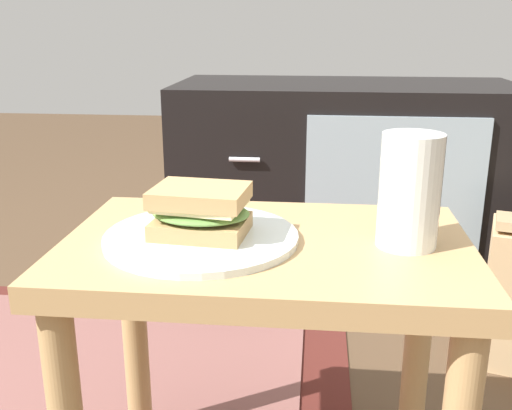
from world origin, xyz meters
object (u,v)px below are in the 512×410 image
tv_cabinet (343,183)px  beer_glass (409,192)px  sandwich_front (201,211)px  plate (201,237)px

tv_cabinet → beer_glass: beer_glass is taller
sandwich_front → beer_glass: bearing=2.7°
tv_cabinet → plate: size_ratio=3.61×
plate → sandwich_front: sandwich_front is taller
tv_cabinet → beer_glass: 0.98m
tv_cabinet → sandwich_front: 1.01m
sandwich_front → beer_glass: beer_glass is taller
sandwich_front → plate: bearing=-20.6°
sandwich_front → tv_cabinet: bearing=76.2°
plate → beer_glass: (0.28, 0.01, 0.07)m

